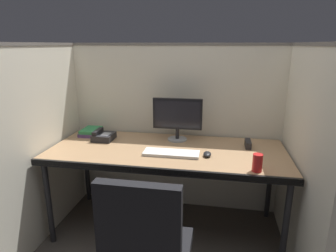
% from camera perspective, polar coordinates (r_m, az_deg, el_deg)
% --- Properties ---
extents(ground_plane, '(8.00, 8.00, 0.00)m').
position_cam_1_polar(ground_plane, '(2.46, -1.55, -23.44)').
color(ground_plane, '#423D38').
extents(cubicle_partition_rear, '(2.21, 0.06, 1.57)m').
position_cam_1_polar(cubicle_partition_rear, '(2.75, 1.44, -0.40)').
color(cubicle_partition_rear, beige).
rests_on(cubicle_partition_rear, ground).
extents(cubicle_partition_left, '(0.06, 1.41, 1.57)m').
position_cam_1_polar(cubicle_partition_left, '(2.60, -22.75, -2.61)').
color(cubicle_partition_left, beige).
rests_on(cubicle_partition_left, ground).
extents(cubicle_partition_right, '(0.06, 1.41, 1.57)m').
position_cam_1_polar(cubicle_partition_right, '(2.28, 24.80, -5.37)').
color(cubicle_partition_right, beige).
rests_on(cubicle_partition_right, ground).
extents(desk, '(1.90, 0.80, 0.74)m').
position_cam_1_polar(desk, '(2.35, -0.27, -5.79)').
color(desk, '#997551').
rests_on(desk, ground).
extents(monitor_center, '(0.43, 0.17, 0.37)m').
position_cam_1_polar(monitor_center, '(2.50, 1.88, 1.91)').
color(monitor_center, gray).
rests_on(monitor_center, desk).
extents(keyboard_main, '(0.43, 0.15, 0.02)m').
position_cam_1_polar(keyboard_main, '(2.23, 0.67, -5.41)').
color(keyboard_main, silver).
rests_on(keyboard_main, desk).
extents(computer_mouse, '(0.06, 0.10, 0.04)m').
position_cam_1_polar(computer_mouse, '(2.21, 7.78, -5.55)').
color(computer_mouse, black).
rests_on(computer_mouse, desk).
extents(soda_can, '(0.07, 0.07, 0.12)m').
position_cam_1_polar(soda_can, '(2.02, 17.30, -6.98)').
color(soda_can, red).
rests_on(soda_can, desk).
extents(red_stapler, '(0.04, 0.15, 0.06)m').
position_cam_1_polar(red_stapler, '(2.47, 15.57, -3.42)').
color(red_stapler, black).
rests_on(red_stapler, desk).
extents(desk_phone, '(0.17, 0.19, 0.09)m').
position_cam_1_polar(desk_phone, '(2.62, -12.71, -1.98)').
color(desk_phone, black).
rests_on(desk_phone, desk).
extents(book_stack, '(0.16, 0.21, 0.06)m').
position_cam_1_polar(book_stack, '(2.79, -15.09, -1.10)').
color(book_stack, '#4C3366').
rests_on(book_stack, desk).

